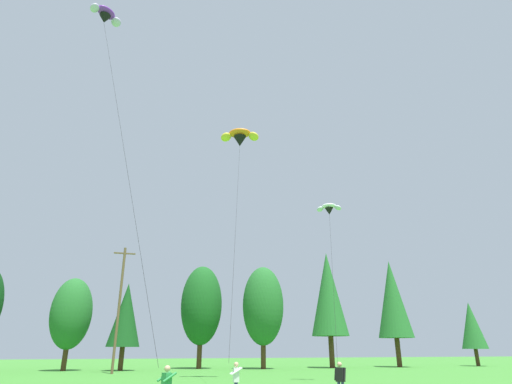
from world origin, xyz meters
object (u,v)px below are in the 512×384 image
(parafoil_kite_far_white, at_px, (329,209))
(parafoil_kite_high_purple, at_px, (105,16))
(utility_pole, at_px, (119,305))
(parafoil_kite_mid_orange, at_px, (240,137))
(kite_flyer_mid, at_px, (236,378))
(kite_flyer_far, at_px, (340,378))

(parafoil_kite_far_white, bearing_deg, parafoil_kite_high_purple, -162.12)
(utility_pole, bearing_deg, parafoil_kite_mid_orange, -56.57)
(kite_flyer_mid, distance_m, parafoil_kite_high_purple, 23.16)
(kite_flyer_mid, height_order, parafoil_kite_far_white, parafoil_kite_far_white)
(utility_pole, relative_size, parafoil_kite_far_white, 1.01)
(parafoil_kite_mid_orange, bearing_deg, kite_flyer_far, -85.08)
(parafoil_kite_high_purple, relative_size, parafoil_kite_mid_orange, 1.10)
(utility_pole, xyz_separation_m, kite_flyer_far, (10.05, -27.42, -5.46))
(utility_pole, xyz_separation_m, parafoil_kite_high_purple, (-2.76, -22.87, 15.97))
(parafoil_kite_mid_orange, xyz_separation_m, parafoil_kite_far_white, (6.61, -3.61, -7.27))
(parafoil_kite_high_purple, height_order, parafoil_kite_far_white, parafoil_kite_high_purple)
(kite_flyer_far, bearing_deg, parafoil_kite_mid_orange, 94.92)
(kite_flyer_far, distance_m, parafoil_kite_high_purple, 25.37)
(kite_flyer_mid, height_order, kite_flyer_far, same)
(kite_flyer_far, height_order, parafoil_kite_high_purple, parafoil_kite_high_purple)
(parafoil_kite_high_purple, bearing_deg, kite_flyer_mid, -22.01)
(kite_flyer_mid, bearing_deg, parafoil_kite_high_purple, 157.99)
(kite_flyer_mid, height_order, parafoil_kite_high_purple, parafoil_kite_high_purple)
(utility_pole, height_order, kite_flyer_mid, utility_pole)
(kite_flyer_mid, distance_m, parafoil_kite_mid_orange, 23.31)
(kite_flyer_mid, distance_m, kite_flyer_far, 4.78)
(utility_pole, relative_size, parafoil_kite_mid_orange, 0.63)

